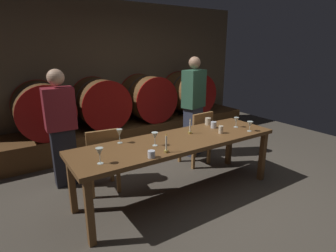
# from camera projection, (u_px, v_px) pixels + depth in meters

# --- Properties ---
(ground_plane) EXTENTS (7.81, 7.81, 0.00)m
(ground_plane) POSITION_uv_depth(u_px,v_px,m) (204.00, 193.00, 3.54)
(ground_plane) COLOR #4C443A
(back_wall) EXTENTS (6.01, 0.24, 2.70)m
(back_wall) POSITION_uv_depth(u_px,v_px,m) (114.00, 72.00, 5.49)
(back_wall) COLOR brown
(back_wall) RESTS_ON ground
(barrel_shelf) EXTENTS (5.41, 0.90, 0.42)m
(barrel_shelf) POSITION_uv_depth(u_px,v_px,m) (127.00, 132.00, 5.37)
(barrel_shelf) COLOR brown
(barrel_shelf) RESTS_ON ground
(wine_barrel_far_left) EXTENTS (0.90, 0.83, 0.90)m
(wine_barrel_far_left) POSITION_uv_depth(u_px,v_px,m) (43.00, 110.00, 4.41)
(wine_barrel_far_left) COLOR #513319
(wine_barrel_far_left) RESTS_ON barrel_shelf
(wine_barrel_center_left) EXTENTS (0.90, 0.83, 0.90)m
(wine_barrel_center_left) POSITION_uv_depth(u_px,v_px,m) (100.00, 103.00, 4.92)
(wine_barrel_center_left) COLOR #513319
(wine_barrel_center_left) RESTS_ON barrel_shelf
(wine_barrel_center_right) EXTENTS (0.90, 0.83, 0.90)m
(wine_barrel_center_right) POSITION_uv_depth(u_px,v_px,m) (148.00, 98.00, 5.44)
(wine_barrel_center_right) COLOR brown
(wine_barrel_center_right) RESTS_ON barrel_shelf
(wine_barrel_far_right) EXTENTS (0.90, 0.83, 0.90)m
(wine_barrel_far_right) POSITION_uv_depth(u_px,v_px,m) (188.00, 93.00, 5.98)
(wine_barrel_far_right) COLOR brown
(wine_barrel_far_right) RESTS_ON barrel_shelf
(dining_table) EXTENTS (2.64, 0.77, 0.75)m
(dining_table) POSITION_uv_depth(u_px,v_px,m) (178.00, 145.00, 3.34)
(dining_table) COLOR brown
(dining_table) RESTS_ON ground
(chair_left) EXTENTS (0.45, 0.45, 0.88)m
(chair_left) POSITION_uv_depth(u_px,v_px,m) (102.00, 157.00, 3.45)
(chair_left) COLOR olive
(chair_left) RESTS_ON ground
(chair_right) EXTENTS (0.42, 0.42, 0.88)m
(chair_right) POSITION_uv_depth(u_px,v_px,m) (198.00, 136.00, 4.30)
(chair_right) COLOR olive
(chair_right) RESTS_ON ground
(guest_left) EXTENTS (0.39, 0.26, 1.59)m
(guest_left) POSITION_uv_depth(u_px,v_px,m) (61.00, 128.00, 3.57)
(guest_left) COLOR black
(guest_left) RESTS_ON ground
(guest_right) EXTENTS (0.43, 0.33, 1.70)m
(guest_right) POSITION_uv_depth(u_px,v_px,m) (193.00, 107.00, 4.60)
(guest_right) COLOR #33384C
(guest_right) RESTS_ON ground
(candle_left) EXTENTS (0.05, 0.05, 0.21)m
(candle_left) POSITION_uv_depth(u_px,v_px,m) (166.00, 147.00, 2.89)
(candle_left) COLOR olive
(candle_left) RESTS_ON dining_table
(candle_right) EXTENTS (0.05, 0.05, 0.21)m
(candle_right) POSITION_uv_depth(u_px,v_px,m) (190.00, 129.00, 3.53)
(candle_right) COLOR olive
(candle_right) RESTS_ON dining_table
(wine_glass_far_left) EXTENTS (0.07, 0.07, 0.16)m
(wine_glass_far_left) POSITION_uv_depth(u_px,v_px,m) (100.00, 152.00, 2.60)
(wine_glass_far_left) COLOR silver
(wine_glass_far_left) RESTS_ON dining_table
(wine_glass_left) EXTENTS (0.07, 0.07, 0.17)m
(wine_glass_left) POSITION_uv_depth(u_px,v_px,m) (119.00, 133.00, 3.16)
(wine_glass_left) COLOR silver
(wine_glass_left) RESTS_ON dining_table
(wine_glass_center) EXTENTS (0.08, 0.08, 0.16)m
(wine_glass_center) POSITION_uv_depth(u_px,v_px,m) (155.00, 136.00, 3.08)
(wine_glass_center) COLOR silver
(wine_glass_center) RESTS_ON dining_table
(wine_glass_right) EXTENTS (0.07, 0.07, 0.14)m
(wine_glass_right) POSITION_uv_depth(u_px,v_px,m) (236.00, 120.00, 3.80)
(wine_glass_right) COLOR silver
(wine_glass_right) RESTS_ON dining_table
(wine_glass_far_right) EXTENTS (0.08, 0.08, 0.14)m
(wine_glass_far_right) POSITION_uv_depth(u_px,v_px,m) (250.00, 124.00, 3.62)
(wine_glass_far_right) COLOR silver
(wine_glass_far_right) RESTS_ON dining_table
(cup_far_left) EXTENTS (0.08, 0.08, 0.08)m
(cup_far_left) POSITION_uv_depth(u_px,v_px,m) (151.00, 154.00, 2.76)
(cup_far_left) COLOR silver
(cup_far_left) RESTS_ON dining_table
(cup_center_left) EXTENTS (0.06, 0.06, 0.10)m
(cup_center_left) POSITION_uv_depth(u_px,v_px,m) (221.00, 130.00, 3.54)
(cup_center_left) COLOR beige
(cup_center_left) RESTS_ON dining_table
(cup_center_right) EXTENTS (0.08, 0.08, 0.09)m
(cup_center_right) POSITION_uv_depth(u_px,v_px,m) (214.00, 125.00, 3.78)
(cup_center_right) COLOR silver
(cup_center_right) RESTS_ON dining_table
(cup_far_right) EXTENTS (0.08, 0.08, 0.10)m
(cup_far_right) POSITION_uv_depth(u_px,v_px,m) (208.00, 121.00, 3.93)
(cup_far_right) COLOR beige
(cup_far_right) RESTS_ON dining_table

